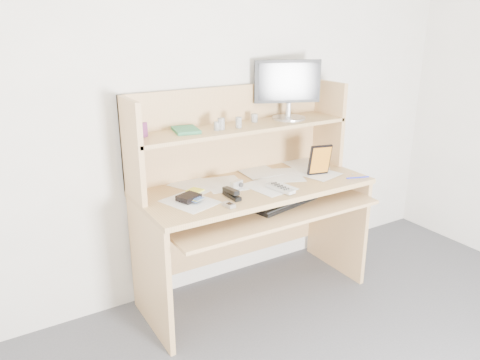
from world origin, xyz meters
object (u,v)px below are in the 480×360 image
game_case (320,160)px  monitor (288,88)px  desk (247,189)px  tv_remote (280,188)px  keyboard (284,202)px

game_case → monitor: 0.50m
game_case → monitor: bearing=120.5°
desk → tv_remote: 0.26m
tv_remote → game_case: size_ratio=0.99×
keyboard → desk: bearing=104.0°
keyboard → game_case: game_case is taller
game_case → keyboard: bearing=-153.2°
game_case → monitor: (-0.08, 0.25, 0.42)m
monitor → tv_remote: bearing=-108.2°
tv_remote → monitor: (0.29, 0.35, 0.51)m
desk → tv_remote: size_ratio=7.18×
monitor → desk: bearing=-142.3°
keyboard → monitor: bearing=40.8°
keyboard → tv_remote: (-0.04, -0.02, 0.10)m
keyboard → tv_remote: size_ratio=2.35×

